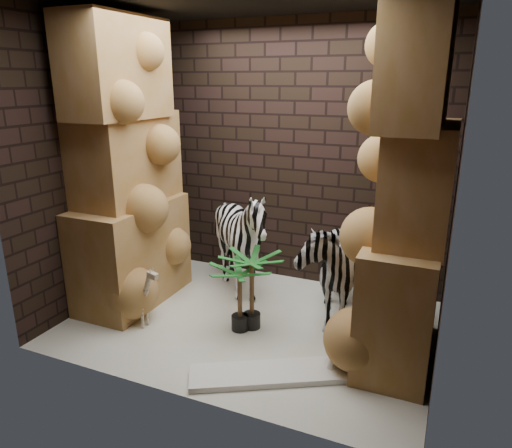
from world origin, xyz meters
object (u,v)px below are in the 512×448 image
at_px(zebra_right, 326,257).
at_px(surfboard, 273,373).
at_px(zebra_left, 241,246).
at_px(palm_back, 240,298).
at_px(giraffe_toy, 137,294).
at_px(palm_front, 252,291).

distance_m(zebra_right, surfboard, 1.32).
xyz_separation_m(zebra_left, palm_back, (0.31, -0.71, -0.25)).
bearing_deg(zebra_left, zebra_right, -8.28).
xyz_separation_m(zebra_right, palm_back, (-0.69, -0.57, -0.33)).
relative_size(giraffe_toy, surfboard, 0.48).
bearing_deg(zebra_left, palm_front, -57.35).
bearing_deg(palm_back, surfboard, -45.12).
distance_m(palm_front, palm_back, 0.13).
bearing_deg(palm_back, zebra_right, 39.47).
bearing_deg(giraffe_toy, zebra_left, 64.64).
height_order(palm_front, palm_back, palm_front).
height_order(palm_front, surfboard, palm_front).
bearing_deg(palm_front, zebra_right, 38.66).
relative_size(giraffe_toy, palm_back, 0.98).
xyz_separation_m(zebra_left, surfboard, (0.89, -1.29, -0.56)).
bearing_deg(giraffe_toy, surfboard, -2.31).
bearing_deg(surfboard, giraffe_toy, 141.24).
relative_size(zebra_right, palm_back, 1.97).
bearing_deg(zebra_right, zebra_left, 155.22).
xyz_separation_m(zebra_left, palm_front, (0.40, -0.62, -0.19)).
height_order(giraffe_toy, palm_back, palm_back).
xyz_separation_m(zebra_right, palm_front, (-0.60, -0.48, -0.28)).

